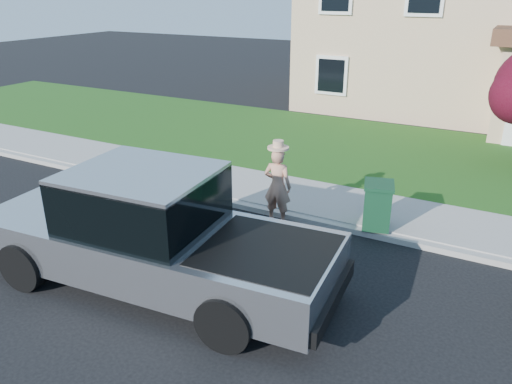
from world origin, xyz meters
TOP-DOWN VIEW (x-y plane):
  - ground at (0.00, 0.00)m, footprint 80.00×80.00m
  - curb at (1.00, 2.90)m, footprint 40.00×0.20m
  - sidewalk at (1.00, 4.00)m, footprint 40.00×2.00m
  - lawn at (1.00, 8.50)m, footprint 40.00×7.00m
  - house at (1.31, 16.38)m, footprint 14.00×11.30m
  - pickup_truck at (-0.53, -0.62)m, footprint 6.48×2.65m
  - woman at (0.24, 2.60)m, footprint 0.64×0.45m
  - trash_bin at (2.29, 3.10)m, footprint 0.75×0.81m

SIDE VIEW (x-z plane):
  - ground at x=0.00m, z-range 0.00..0.00m
  - lawn at x=1.00m, z-range 0.00..0.10m
  - curb at x=1.00m, z-range 0.00..0.12m
  - sidewalk at x=1.00m, z-range 0.00..0.15m
  - trash_bin at x=2.29m, z-range 0.16..1.13m
  - woman at x=0.24m, z-range -0.05..1.82m
  - pickup_truck at x=-0.53m, z-range -0.07..2.01m
  - house at x=1.31m, z-range -0.26..6.59m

